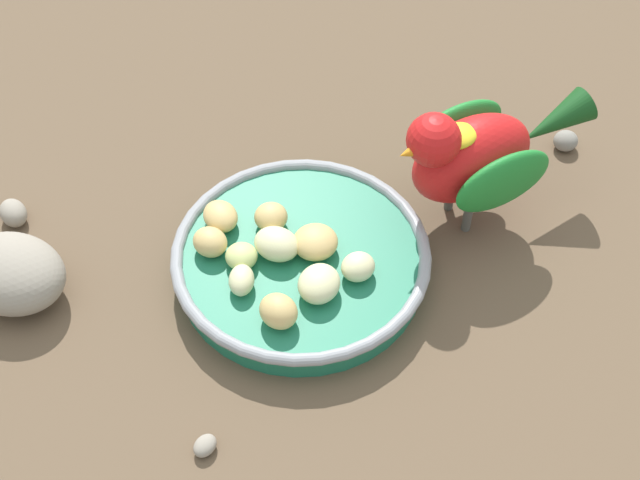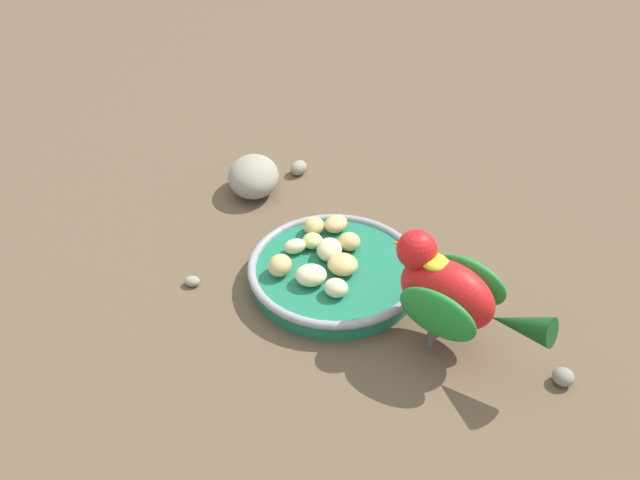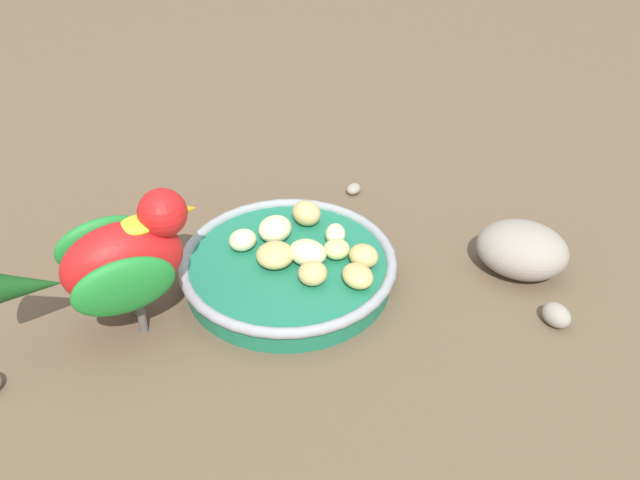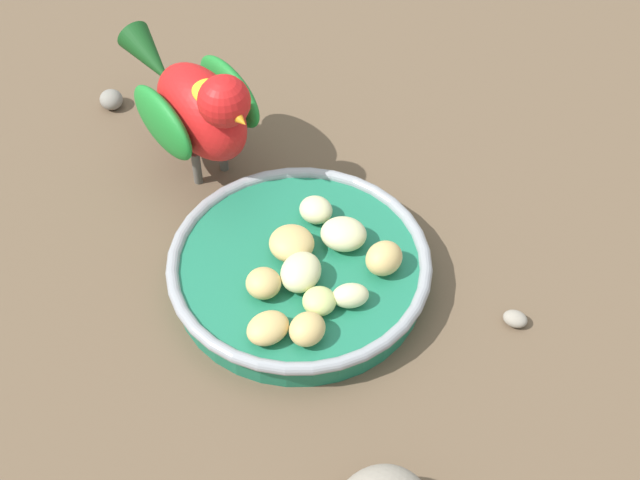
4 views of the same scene
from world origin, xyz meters
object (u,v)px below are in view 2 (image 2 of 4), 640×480
(apple_piece_2, at_px, (349,242))
(pebble_2, at_px, (563,377))
(apple_piece_9, at_px, (335,288))
(pebble_0, at_px, (192,281))
(apple_piece_0, at_px, (280,265))
(apple_piece_7, at_px, (314,226))
(pebble_1, at_px, (299,168))
(feeding_bowl, at_px, (335,271))
(apple_piece_4, at_px, (311,275))
(apple_piece_8, at_px, (313,241))
(parrot, at_px, (450,292))
(apple_piece_1, at_px, (345,265))
(apple_piece_5, at_px, (336,224))
(rock_large, at_px, (254,176))
(apple_piece_6, at_px, (295,246))
(apple_piece_3, at_px, (329,250))

(apple_piece_2, bearing_deg, pebble_2, 149.77)
(apple_piece_9, distance_m, pebble_0, 0.17)
(apple_piece_0, height_order, apple_piece_7, apple_piece_0)
(pebble_1, bearing_deg, pebble_2, 136.63)
(apple_piece_0, distance_m, pebble_1, 0.25)
(apple_piece_2, height_order, apple_piece_7, same)
(feeding_bowl, xyz_separation_m, apple_piece_2, (-0.01, -0.04, 0.02))
(apple_piece_4, bearing_deg, apple_piece_8, -79.14)
(apple_piece_0, bearing_deg, apple_piece_2, -138.33)
(feeding_bowl, xyz_separation_m, apple_piece_7, (0.04, -0.06, 0.02))
(apple_piece_0, xyz_separation_m, pebble_2, (-0.31, 0.08, -0.03))
(parrot, bearing_deg, pebble_0, 19.28)
(apple_piece_1, distance_m, apple_piece_5, 0.08)
(apple_piece_0, bearing_deg, pebble_1, -81.45)
(apple_piece_4, bearing_deg, rock_large, -57.84)
(apple_piece_0, bearing_deg, pebble_0, 8.15)
(apple_piece_9, bearing_deg, rock_large, -53.99)
(apple_piece_1, height_order, apple_piece_6, apple_piece_1)
(apple_piece_3, height_order, apple_piece_5, apple_piece_3)
(rock_large, bearing_deg, apple_piece_7, 135.23)
(apple_piece_5, bearing_deg, pebble_2, 146.57)
(apple_piece_6, xyz_separation_m, apple_piece_7, (-0.01, -0.04, 0.00))
(apple_piece_2, relative_size, apple_piece_9, 0.98)
(apple_piece_2, distance_m, apple_piece_4, 0.08)
(apple_piece_3, xyz_separation_m, apple_piece_7, (0.03, -0.04, -0.00))
(apple_piece_9, bearing_deg, pebble_0, -2.54)
(pebble_1, bearing_deg, feeding_bowl, 113.38)
(apple_piece_7, bearing_deg, rock_large, -44.77)
(apple_piece_2, height_order, apple_piece_6, apple_piece_2)
(apple_piece_2, bearing_deg, apple_piece_4, 66.19)
(apple_piece_5, distance_m, apple_piece_9, 0.12)
(apple_piece_3, distance_m, apple_piece_9, 0.07)
(pebble_2, bearing_deg, apple_piece_8, -25.44)
(apple_piece_0, distance_m, pebble_0, 0.11)
(apple_piece_9, xyz_separation_m, pebble_2, (-0.24, 0.06, -0.02))
(apple_piece_2, distance_m, pebble_0, 0.19)
(apple_piece_8, bearing_deg, apple_piece_7, -80.55)
(apple_piece_2, distance_m, apple_piece_6, 0.06)
(apple_piece_3, distance_m, pebble_1, 0.23)
(pebble_2, bearing_deg, apple_piece_3, -24.60)
(feeding_bowl, xyz_separation_m, apple_piece_4, (0.02, 0.03, 0.02))
(feeding_bowl, distance_m, apple_piece_6, 0.06)
(apple_piece_0, height_order, pebble_0, apple_piece_0)
(apple_piece_9, bearing_deg, pebble_1, -68.85)
(apple_piece_1, distance_m, rock_large, 0.24)
(apple_piece_1, relative_size, apple_piece_2, 1.33)
(apple_piece_2, bearing_deg, apple_piece_9, 89.12)
(apple_piece_3, xyz_separation_m, apple_piece_5, (0.00, -0.05, -0.00))
(apple_piece_3, relative_size, apple_piece_9, 1.34)
(apple_piece_0, height_order, pebble_2, apple_piece_0)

